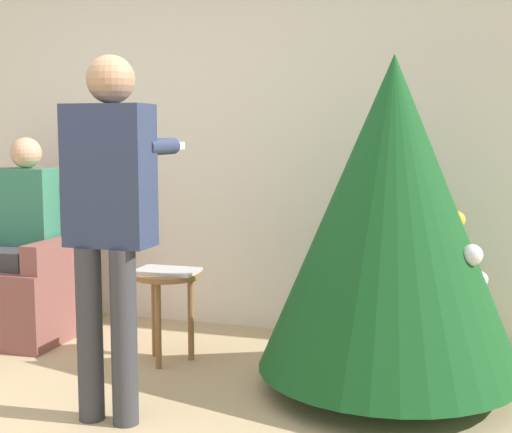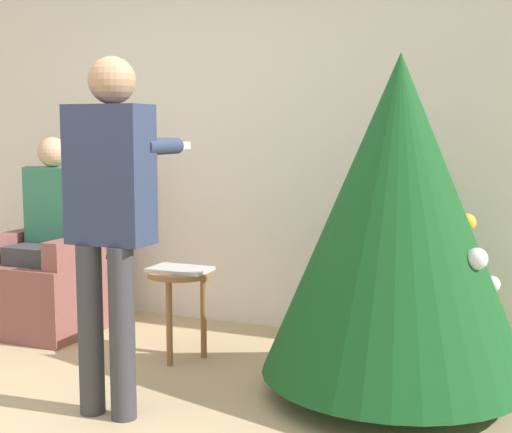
# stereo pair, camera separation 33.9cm
# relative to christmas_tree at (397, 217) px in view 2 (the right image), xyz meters

# --- Properties ---
(wall_back) EXTENTS (8.00, 0.06, 2.70)m
(wall_back) POSITION_rel_christmas_tree_xyz_m (-1.33, 0.97, 0.43)
(wall_back) COLOR silver
(wall_back) RESTS_ON ground_plane
(christmas_tree) EXTENTS (1.35, 1.35, 1.72)m
(christmas_tree) POSITION_rel_christmas_tree_xyz_m (0.00, 0.00, 0.00)
(christmas_tree) COLOR brown
(christmas_tree) RESTS_ON ground_plane
(armchair) EXTENTS (0.66, 0.68, 1.09)m
(armchair) POSITION_rel_christmas_tree_xyz_m (-2.38, 0.31, -0.55)
(armchair) COLOR brown
(armchair) RESTS_ON ground_plane
(person_seated) EXTENTS (0.36, 0.46, 1.30)m
(person_seated) POSITION_rel_christmas_tree_xyz_m (-2.38, 0.28, -0.20)
(person_seated) COLOR #38383D
(person_seated) RESTS_ON ground_plane
(person_standing) EXTENTS (0.41, 0.57, 1.68)m
(person_standing) POSITION_rel_christmas_tree_xyz_m (-1.19, -0.73, 0.09)
(person_standing) COLOR #38383D
(person_standing) RESTS_ON ground_plane
(side_stool) EXTENTS (0.38, 0.38, 0.53)m
(side_stool) POSITION_rel_christmas_tree_xyz_m (-1.28, 0.09, -0.49)
(side_stool) COLOR olive
(side_stool) RESTS_ON ground_plane
(laptop) EXTENTS (0.35, 0.23, 0.02)m
(laptop) POSITION_rel_christmas_tree_xyz_m (-1.28, 0.09, -0.38)
(laptop) COLOR silver
(laptop) RESTS_ON side_stool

